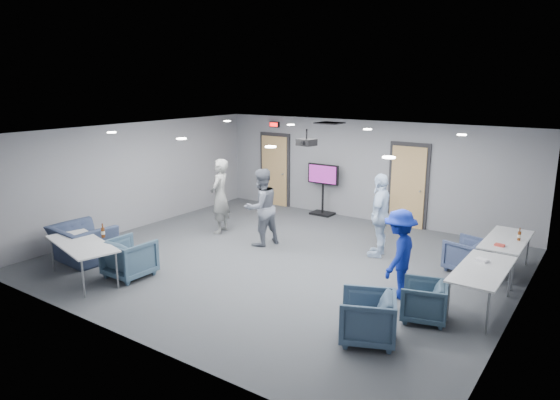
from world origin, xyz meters
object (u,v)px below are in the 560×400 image
Objects in this scene: chair_right_c at (367,318)px; person_b at (261,207)px; person_a at (220,196)px; bottle_right at (519,236)px; chair_front_b at (83,243)px; table_right_b at (483,271)px; bottle_front at (103,232)px; chair_front_a at (130,258)px; tv_stand at (323,186)px; table_right_a at (507,241)px; chair_right_b at (424,301)px; table_front_left at (82,245)px; chair_right_a at (467,255)px; person_c at (380,215)px; person_d at (399,254)px; projector at (306,142)px.

person_b is at bearing -147.58° from chair_right_c.
bottle_right is (6.65, 1.07, -0.11)m from person_a.
table_right_b is (7.45, 2.36, 0.30)m from chair_front_b.
bottle_front is 1.12× the size of bottle_right.
bottle_front reaches higher than chair_front_a.
tv_stand is at bearing -96.70° from chair_front_a.
person_a is at bearing 99.18° from table_right_a.
chair_right_b is at bearing 143.95° from table_right_b.
table_front_left is (-0.61, -0.60, 0.31)m from chair_front_a.
table_right_b is 6.97m from bottle_front.
table_right_b is 1.94m from bottle_right.
tv_stand is at bearing -101.37° from chair_right_a.
person_a is 3.41m from chair_front_b.
table_front_left is 8.34m from bottle_right.
table_right_a is 1.20× the size of tv_stand.
chair_front_b is 1.06m from bottle_front.
table_front_left is (-4.08, -4.48, -0.22)m from person_c.
table_right_a is at bearing -20.01° from tv_stand.
table_front_left is (-6.55, -2.96, 0.00)m from table_right_b.
person_c is at bearing -158.91° from chair_right_b.
table_right_a is (1.33, 2.18, -0.10)m from person_d.
chair_right_b is 2.99m from bottle_right.
bottle_front is 4.62m from projector.
table_right_a is at bearing 0.00° from table_right_b.
chair_right_c is (-0.45, -3.65, 0.03)m from chair_right_a.
projector is (1.09, -2.68, 1.58)m from tv_stand.
chair_front_b is at bearing -75.33° from person_d.
table_right_b is 4.59m from projector.
table_right_a is at bearing 144.60° from person_d.
person_a is at bearing -163.89° from projector.
person_a is 2.24× the size of chair_front_a.
chair_right_a is (5.79, 0.78, -0.59)m from person_a.
table_right_b is at bearing -96.17° from bottle_right.
person_c is (2.54, 0.86, 0.01)m from person_b.
chair_right_b is at bearing -163.08° from chair_front_b.
bottle_front is at bearing 97.83° from table_front_left.
person_d is 6.26× the size of bottle_right.
bottle_front is (-5.85, -4.15, 0.50)m from chair_right_a.
table_right_b is 6.43m from tv_stand.
bottle_right reaches higher than chair_right_c.
person_d reaches higher than tv_stand.
person_b is at bearing 81.31° from table_front_left.
table_right_a is (1.10, 3.91, 0.32)m from chair_right_c.
person_a is 1.18× the size of person_d.
chair_right_a is 7.19m from bottle_front.
chair_right_b is at bearing 13.94° from chair_right_a.
bottle_right is (6.76, 4.88, 0.14)m from table_front_left.
table_right_b is at bearing -180.00° from table_right_a.
projector reaches higher than chair_front_b.
table_front_left is 6.88m from tv_stand.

